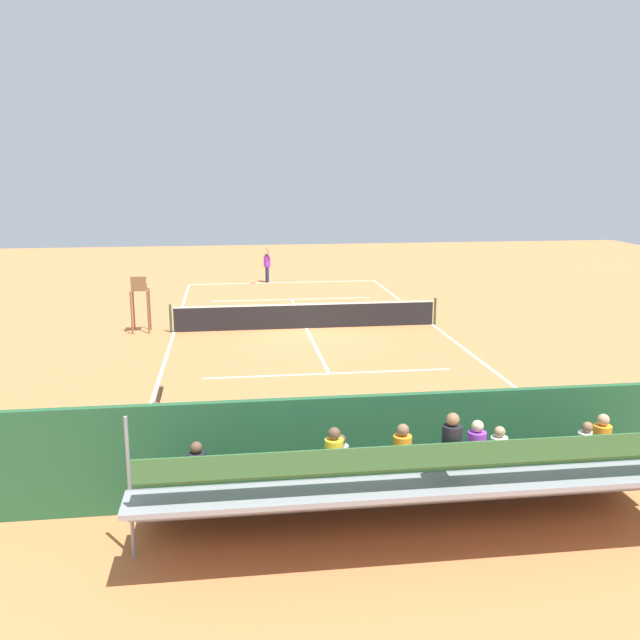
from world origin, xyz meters
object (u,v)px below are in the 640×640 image
object	(u,v)px
umpire_chair	(140,298)
line_judge	(157,434)
tennis_ball_near	(306,287)
tennis_ball_far	(265,291)
tennis_net	(306,316)
tennis_player	(267,264)
courtside_bench	(542,444)
bleacher_stand	(414,480)
equipment_bag	(438,470)
tennis_racket	(257,283)

from	to	relation	value
umpire_chair	line_judge	size ratio (longest dim) A/B	1.11
tennis_ball_near	tennis_ball_far	distance (m)	2.33
tennis_net	tennis_player	bearing A→B (deg)	-85.69
line_judge	tennis_ball_near	bearing A→B (deg)	-103.80
tennis_ball_near	tennis_net	bearing A→B (deg)	83.46
courtside_bench	line_judge	xyz separation A→B (m)	(7.64, -0.39, 0.46)
courtside_bench	tennis_player	world-z (taller)	tennis_player
bleacher_stand	umpire_chair	xyz separation A→B (m)	(6.26, -15.49, 0.37)
tennis_ball_near	line_judge	world-z (taller)	line_judge
bleacher_stand	tennis_player	distance (m)	26.53
tennis_net	umpire_chair	world-z (taller)	umpire_chair
courtside_bench	tennis_ball_near	xyz separation A→B (m)	(2.24, -22.38, -0.53)
line_judge	umpire_chair	bearing A→B (deg)	-81.95
tennis_net	tennis_player	xyz separation A→B (m)	(0.84, -11.19, 0.51)
tennis_net	line_judge	world-z (taller)	line_judge
equipment_bag	tennis_ball_near	size ratio (longest dim) A/B	13.64
bleacher_stand	tennis_racket	distance (m)	26.28
tennis_ball_near	umpire_chair	bearing A→B (deg)	51.00
umpire_chair	courtside_bench	bearing A→B (deg)	125.22
tennis_net	line_judge	size ratio (longest dim) A/B	5.35
umpire_chair	line_judge	distance (m)	13.18
equipment_bag	line_judge	bearing A→B (deg)	-5.42
line_judge	bleacher_stand	bearing A→B (deg)	151.04
courtside_bench	tennis_racket	xyz separation A→B (m)	(4.68, -24.17, -0.54)
equipment_bag	tennis_racket	world-z (taller)	equipment_bag
equipment_bag	tennis_player	bearing A→B (deg)	-85.47
tennis_player	tennis_ball_far	xyz separation A→B (m)	(0.28, 2.91, -0.98)
equipment_bag	tennis_ball_near	xyz separation A→B (m)	(0.06, -22.51, -0.15)
equipment_bag	bleacher_stand	bearing A→B (deg)	61.50
courtside_bench	umpire_chair	bearing A→B (deg)	-54.78
bleacher_stand	line_judge	distance (m)	5.05
courtside_bench	equipment_bag	bearing A→B (deg)	3.37
tennis_net	tennis_ball_near	distance (m)	9.18
tennis_net	tennis_ball_far	world-z (taller)	tennis_net
tennis_racket	tennis_ball_far	bearing A→B (deg)	95.83
line_judge	tennis_racket	bearing A→B (deg)	-97.10
bleacher_stand	umpire_chair	distance (m)	16.71
equipment_bag	tennis_ball_near	world-z (taller)	equipment_bag
umpire_chair	equipment_bag	size ratio (longest dim) A/B	2.38
courtside_bench	tennis_player	xyz separation A→B (m)	(4.13, -24.47, 0.46)
tennis_racket	tennis_ball_near	size ratio (longest dim) A/B	8.88
tennis_ball_near	tennis_ball_far	size ratio (longest dim) A/B	1.00
bleacher_stand	tennis_net	bearing A→B (deg)	-89.78
tennis_ball_far	tennis_net	bearing A→B (deg)	97.75
tennis_net	line_judge	bearing A→B (deg)	71.32
tennis_player	tennis_ball_far	world-z (taller)	tennis_player
tennis_player	line_judge	bearing A→B (deg)	81.70
tennis_ball_near	tennis_ball_far	bearing A→B (deg)	20.83
tennis_racket	tennis_ball_far	distance (m)	2.63
equipment_bag	tennis_net	bearing A→B (deg)	-85.29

